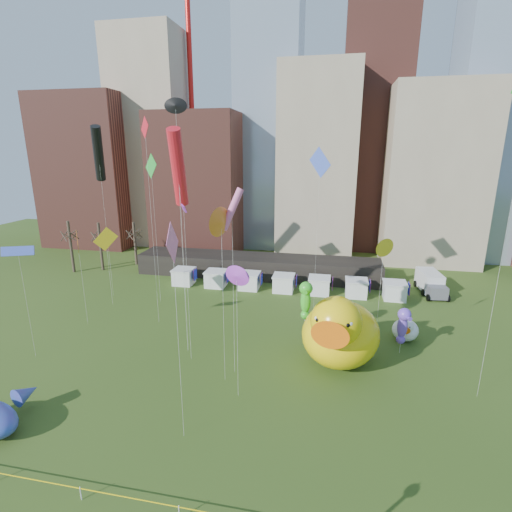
% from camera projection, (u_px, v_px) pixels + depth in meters
% --- Properties ---
extents(skyline, '(101.00, 23.00, 68.00)m').
position_uv_depth(skyline, '(309.00, 139.00, 72.54)').
color(skyline, brown).
rests_on(skyline, ground).
extents(crane_left, '(23.00, 1.00, 76.00)m').
position_uv_depth(crane_left, '(192.00, 0.00, 72.95)').
color(crane_left, red).
rests_on(crane_left, ground).
extents(pavilion, '(38.00, 6.00, 3.20)m').
position_uv_depth(pavilion, '(257.00, 266.00, 61.04)').
color(pavilion, black).
rests_on(pavilion, ground).
extents(vendor_tents, '(33.24, 2.80, 2.40)m').
position_uv_depth(vendor_tents, '(284.00, 284.00, 54.55)').
color(vendor_tents, white).
rests_on(vendor_tents, ground).
extents(bare_trees, '(8.44, 6.44, 8.50)m').
position_uv_depth(bare_trees, '(102.00, 246.00, 64.01)').
color(bare_trees, '#382B21').
rests_on(bare_trees, ground).
extents(caution_tape, '(50.00, 0.06, 0.90)m').
position_uv_depth(caution_tape, '(179.00, 509.00, 20.86)').
color(caution_tape, white).
rests_on(caution_tape, ground).
extents(big_duck, '(8.63, 10.42, 7.50)m').
position_uv_depth(big_duck, '(340.00, 331.00, 35.19)').
color(big_duck, yellow).
rests_on(big_duck, ground).
extents(small_duck, '(3.36, 3.96, 2.82)m').
position_uv_depth(small_duck, '(405.00, 329.00, 40.35)').
color(small_duck, white).
rests_on(small_duck, ground).
extents(seahorse_green, '(1.38, 1.73, 6.73)m').
position_uv_depth(seahorse_green, '(306.00, 297.00, 38.90)').
color(seahorse_green, silver).
rests_on(seahorse_green, ground).
extents(seahorse_purple, '(1.64, 1.84, 4.83)m').
position_uv_depth(seahorse_purple, '(403.00, 323.00, 37.22)').
color(seahorse_purple, silver).
rests_on(seahorse_purple, ground).
extents(box_truck, '(3.27, 7.00, 2.88)m').
position_uv_depth(box_truck, '(430.00, 283.00, 53.89)').
color(box_truck, silver).
rests_on(box_truck, ground).
extents(kite_0, '(2.15, 4.28, 21.39)m').
position_uv_depth(kite_0, '(178.00, 168.00, 33.84)').
color(kite_0, silver).
rests_on(kite_0, ground).
extents(kite_1, '(2.08, 1.56, 16.58)m').
position_uv_depth(kite_1, '(232.00, 210.00, 31.05)').
color(kite_1, silver).
rests_on(kite_1, ground).
extents(kite_2, '(3.18, 4.08, 22.42)m').
position_uv_depth(kite_2, '(98.00, 154.00, 48.14)').
color(kite_2, silver).
rests_on(kite_2, ground).
extents(kite_4, '(1.31, 1.36, 11.67)m').
position_uv_depth(kite_4, '(384.00, 248.00, 35.21)').
color(kite_4, silver).
rests_on(kite_4, ground).
extents(kite_5, '(2.70, 1.42, 11.06)m').
position_uv_depth(kite_5, '(18.00, 252.00, 34.74)').
color(kite_5, silver).
rests_on(kite_5, ground).
extents(kite_6, '(0.69, 2.34, 15.19)m').
position_uv_depth(kite_6, '(221.00, 222.00, 30.05)').
color(kite_6, silver).
rests_on(kite_6, ground).
extents(kite_7, '(1.16, 1.73, 14.88)m').
position_uv_depth(kite_7, '(184.00, 211.00, 33.30)').
color(kite_7, silver).
rests_on(kite_7, ground).
extents(kite_8, '(1.63, 1.59, 22.77)m').
position_uv_depth(kite_8, '(145.00, 135.00, 39.40)').
color(kite_8, silver).
rests_on(kite_8, ground).
extents(kite_9, '(0.42, 2.69, 15.35)m').
position_uv_depth(kite_9, '(173.00, 247.00, 23.46)').
color(kite_9, silver).
rests_on(kite_9, ground).
extents(kite_10, '(1.33, 0.37, 23.73)m').
position_uv_depth(kite_10, '(176.00, 109.00, 32.64)').
color(kite_10, silver).
rests_on(kite_10, ground).
extents(kite_11, '(2.37, 1.88, 19.05)m').
position_uv_depth(kite_11, '(151.00, 168.00, 46.50)').
color(kite_11, silver).
rests_on(kite_11, ground).
extents(kite_12, '(2.41, 1.84, 10.23)m').
position_uv_depth(kite_12, '(106.00, 240.00, 47.83)').
color(kite_12, silver).
rests_on(kite_12, ground).
extents(kite_13, '(2.46, 2.31, 19.79)m').
position_uv_depth(kite_13, '(320.00, 165.00, 42.36)').
color(kite_13, silver).
rests_on(kite_13, ground).
extents(kite_14, '(1.54, 2.03, 11.04)m').
position_uv_depth(kite_14, '(78.00, 243.00, 42.01)').
color(kite_14, silver).
rests_on(kite_14, ground).
extents(kite_15, '(1.48, 0.85, 11.12)m').
position_uv_depth(kite_15, '(236.00, 276.00, 28.81)').
color(kite_15, silver).
rests_on(kite_15, ground).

